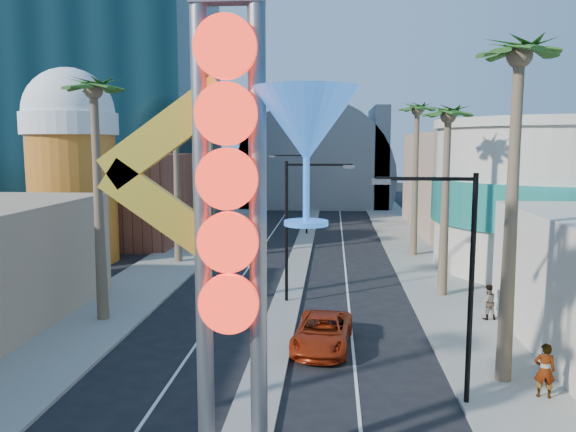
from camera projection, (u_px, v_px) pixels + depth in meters
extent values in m
cube|color=gray|center=(189.00, 250.00, 47.28)|extent=(5.00, 100.00, 0.15)
cube|color=gray|center=(418.00, 253.00, 45.77)|extent=(5.00, 100.00, 0.15)
cube|color=gray|center=(303.00, 245.00, 49.49)|extent=(1.60, 84.00, 0.15)
cube|color=brown|center=(125.00, 199.00, 50.26)|extent=(10.00, 10.00, 8.00)
cube|color=tan|center=(464.00, 182.00, 57.47)|extent=(10.00, 20.00, 10.00)
cylinder|color=#B16317|center=(73.00, 196.00, 42.30)|extent=(6.40, 6.40, 10.00)
cylinder|color=white|center=(70.00, 124.00, 41.61)|extent=(7.00, 7.00, 1.60)
sphere|color=white|center=(69.00, 113.00, 41.51)|extent=(6.60, 6.60, 6.60)
cylinder|color=beige|center=(552.00, 200.00, 39.52)|extent=(16.00, 16.00, 10.00)
cylinder|color=teal|center=(552.00, 200.00, 39.52)|extent=(16.60, 16.60, 3.00)
cylinder|color=beige|center=(557.00, 124.00, 38.84)|extent=(16.60, 16.60, 0.60)
cylinder|color=slate|center=(316.00, 177.00, 82.60)|extent=(22.00, 16.00, 22.00)
cube|color=slate|center=(255.00, 157.00, 82.93)|extent=(2.00, 16.00, 14.00)
cube|color=slate|center=(378.00, 157.00, 81.50)|extent=(2.00, 16.00, 14.00)
cylinder|color=slate|center=(203.00, 241.00, 14.12)|extent=(0.44, 0.44, 12.00)
cylinder|color=slate|center=(258.00, 242.00, 14.01)|extent=(0.44, 0.44, 12.00)
cylinder|color=red|center=(225.00, 47.00, 13.12)|extent=(1.50, 0.25, 1.50)
cylinder|color=red|center=(226.00, 114.00, 13.32)|extent=(1.50, 0.25, 1.50)
cylinder|color=red|center=(227.00, 179.00, 13.51)|extent=(1.50, 0.25, 1.50)
cylinder|color=red|center=(228.00, 242.00, 13.71)|extent=(1.50, 0.25, 1.50)
cylinder|color=red|center=(229.00, 304.00, 13.91)|extent=(1.50, 0.25, 1.50)
cube|color=gold|center=(165.00, 133.00, 13.85)|extent=(3.47, 0.25, 2.80)
cube|color=gold|center=(167.00, 214.00, 14.10)|extent=(3.47, 0.25, 2.80)
cone|color=blue|center=(306.00, 125.00, 13.54)|extent=(2.60, 2.60, 1.80)
cylinder|color=blue|center=(306.00, 191.00, 13.75)|extent=(0.16, 0.16, 1.60)
cylinder|color=blue|center=(306.00, 223.00, 13.85)|extent=(1.10, 1.10, 0.12)
cylinder|color=black|center=(286.00, 233.00, 31.19)|extent=(0.18, 0.18, 8.00)
cube|color=black|center=(319.00, 165.00, 30.56)|extent=(3.60, 0.12, 0.12)
cube|color=slate|center=(349.00, 167.00, 30.45)|extent=(0.60, 0.25, 0.18)
cylinder|color=black|center=(307.00, 194.00, 54.92)|extent=(0.18, 0.18, 8.00)
cube|color=black|center=(288.00, 155.00, 54.57)|extent=(3.60, 0.12, 0.12)
cube|color=slate|center=(272.00, 156.00, 54.71)|extent=(0.60, 0.25, 0.18)
cylinder|color=black|center=(471.00, 293.00, 18.76)|extent=(0.18, 0.18, 8.00)
cube|color=black|center=(425.00, 179.00, 18.40)|extent=(3.24, 0.12, 0.12)
cube|color=slate|center=(381.00, 182.00, 18.53)|extent=(0.60, 0.25, 0.18)
cylinder|color=brown|center=(99.00, 209.00, 27.73)|extent=(0.40, 0.40, 11.50)
sphere|color=#1B511C|center=(93.00, 90.00, 26.99)|extent=(2.40, 2.40, 2.40)
cylinder|color=brown|center=(177.00, 197.00, 41.66)|extent=(0.40, 0.40, 10.00)
sphere|color=#1B511C|center=(175.00, 129.00, 41.02)|extent=(2.40, 2.40, 2.40)
cylinder|color=brown|center=(212.00, 185.00, 53.53)|extent=(0.40, 0.40, 10.00)
sphere|color=#1B511C|center=(211.00, 132.00, 52.89)|extent=(2.40, 2.40, 2.40)
cylinder|color=brown|center=(511.00, 225.00, 20.33)|extent=(0.40, 0.40, 12.00)
sphere|color=#1B511C|center=(519.00, 55.00, 19.56)|extent=(2.40, 2.40, 2.40)
cylinder|color=brown|center=(445.00, 208.00, 32.29)|extent=(0.40, 0.40, 10.50)
sphere|color=#1B511C|center=(448.00, 116.00, 31.62)|extent=(2.40, 2.40, 2.40)
cylinder|color=brown|center=(415.00, 185.00, 44.09)|extent=(0.40, 0.40, 11.50)
sphere|color=#1B511C|center=(417.00, 110.00, 43.35)|extent=(2.40, 2.40, 2.40)
imported|color=#A1280C|center=(322.00, 332.00, 24.66)|extent=(2.84, 5.34, 1.43)
imported|color=gray|center=(545.00, 370.00, 19.48)|extent=(0.77, 0.57, 1.95)
imported|color=gray|center=(488.00, 302.00, 28.20)|extent=(0.96, 0.80, 1.78)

